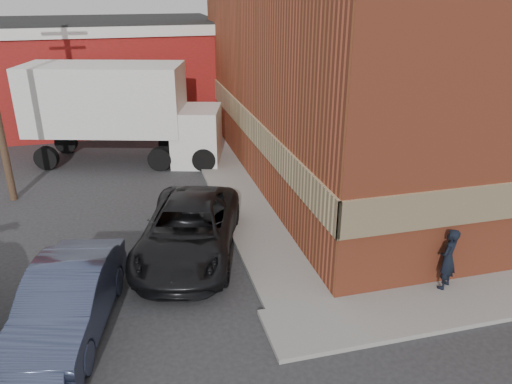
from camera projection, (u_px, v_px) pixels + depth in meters
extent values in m
plane|color=#28282B|center=(277.00, 311.00, 12.26)|extent=(90.00, 90.00, 0.00)
cube|color=#A9472B|center=(413.00, 60.00, 20.50)|extent=(14.00, 18.00, 9.00)
cube|color=#D5B783|center=(248.00, 123.00, 19.73)|extent=(0.08, 18.16, 1.00)
cube|color=gray|center=(227.00, 178.00, 20.40)|extent=(1.80, 18.00, 0.12)
cube|color=maroon|center=(71.00, 78.00, 27.72)|extent=(16.00, 8.00, 5.00)
cube|color=silver|center=(63.00, 26.00, 26.64)|extent=(16.30, 8.30, 0.50)
cube|color=black|center=(62.00, 20.00, 26.53)|extent=(16.00, 8.00, 0.10)
imported|color=black|center=(448.00, 259.00, 12.70)|extent=(0.73, 0.68, 1.67)
imported|color=#343C57|center=(67.00, 302.00, 11.28)|extent=(2.67, 5.07, 1.59)
imported|color=black|center=(189.00, 230.00, 14.52)|extent=(4.14, 6.18, 1.58)
cube|color=white|center=(105.00, 99.00, 21.39)|extent=(7.14, 4.42, 2.89)
cube|color=#1F7723|center=(96.00, 117.00, 20.32)|extent=(6.19, 1.82, 0.89)
cube|color=white|center=(207.00, 136.00, 21.90)|extent=(2.60, 2.90, 2.44)
cylinder|color=black|center=(47.00, 158.00, 21.34)|extent=(1.05, 0.60, 1.00)
cylinder|color=black|center=(66.00, 143.00, 23.38)|extent=(1.05, 0.60, 1.00)
cylinder|color=black|center=(160.00, 159.00, 21.21)|extent=(1.05, 0.60, 1.00)
cylinder|color=black|center=(170.00, 143.00, 23.26)|extent=(1.05, 0.60, 1.00)
cylinder|color=black|center=(204.00, 159.00, 21.16)|extent=(1.05, 0.60, 1.00)
cylinder|color=black|center=(210.00, 144.00, 23.21)|extent=(1.05, 0.60, 1.00)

